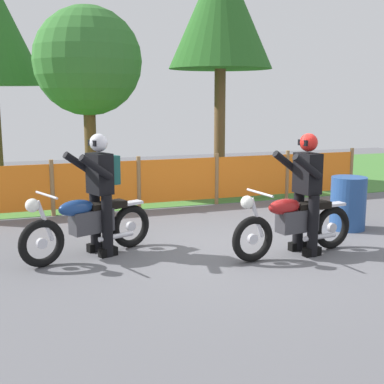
% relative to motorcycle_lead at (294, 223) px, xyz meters
% --- Properties ---
extents(ground, '(24.00, 24.00, 0.02)m').
position_rel_motorcycle_lead_xyz_m(ground, '(-0.50, 0.52, -0.47)').
color(ground, '#5B5B60').
extents(grass_verge, '(24.00, 6.87, 0.01)m').
position_rel_motorcycle_lead_xyz_m(grass_verge, '(-0.50, 7.04, -0.45)').
color(grass_verge, '#427A33').
rests_on(grass_verge, ground).
extents(barrier_fence, '(8.23, 0.08, 1.05)m').
position_rel_motorcycle_lead_xyz_m(barrier_fence, '(-0.50, 3.61, 0.08)').
color(barrier_fence, olive).
rests_on(barrier_fence, ground).
extents(tree_near_left, '(2.49, 2.49, 4.23)m').
position_rel_motorcycle_lead_xyz_m(tree_near_left, '(-1.82, 6.29, 2.51)').
color(tree_near_left, brown).
rests_on(tree_near_left, ground).
extents(tree_near_right, '(2.58, 2.58, 5.72)m').
position_rel_motorcycle_lead_xyz_m(tree_near_right, '(1.43, 6.18, 3.80)').
color(tree_near_right, brown).
rests_on(tree_near_right, ground).
extents(motorcycle_lead, '(1.99, 0.59, 0.95)m').
position_rel_motorcycle_lead_xyz_m(motorcycle_lead, '(0.00, 0.00, 0.00)').
color(motorcycle_lead, black).
rests_on(motorcycle_lead, ground).
extents(motorcycle_trailing, '(1.92, 0.91, 0.95)m').
position_rel_motorcycle_lead_xyz_m(motorcycle_trailing, '(-2.70, 0.87, 0.00)').
color(motorcycle_trailing, black).
rests_on(motorcycle_trailing, ground).
extents(rider_lead, '(0.61, 0.60, 1.69)m').
position_rel_motorcycle_lead_xyz_m(rider_lead, '(0.19, 0.03, 0.46)').
color(rider_lead, black).
rests_on(rider_lead, ground).
extents(rider_trailing, '(0.77, 0.68, 1.69)m').
position_rel_motorcycle_lead_xyz_m(rider_trailing, '(-2.50, 0.95, 0.49)').
color(rider_trailing, black).
rests_on(rider_trailing, ground).
extents(oil_drum, '(0.58, 0.58, 0.88)m').
position_rel_motorcycle_lead_xyz_m(oil_drum, '(1.60, 0.98, -0.02)').
color(oil_drum, navy).
rests_on(oil_drum, ground).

